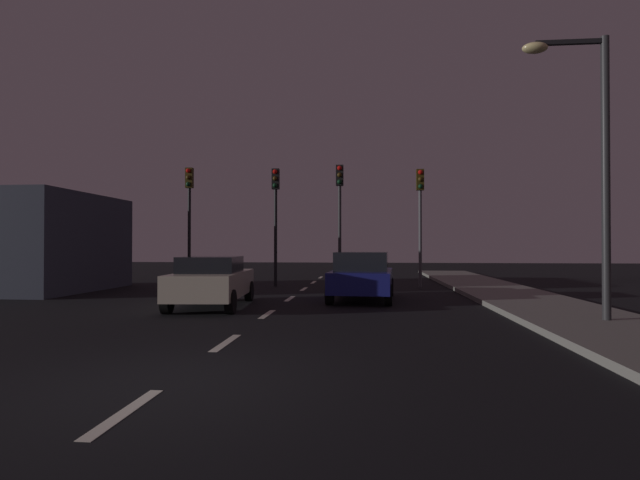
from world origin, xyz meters
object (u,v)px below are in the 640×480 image
at_px(car_adjacent_lane, 212,281).
at_px(street_lamp_right, 591,149).
at_px(traffic_signal_center_left, 276,204).
at_px(car_stopped_ahead, 362,276).
at_px(traffic_signal_far_right, 420,205).
at_px(traffic_signal_center_right, 340,202).
at_px(traffic_signal_far_left, 189,204).

height_order(car_adjacent_lane, street_lamp_right, street_lamp_right).
height_order(traffic_signal_center_left, car_adjacent_lane, traffic_signal_center_left).
bearing_deg(car_stopped_ahead, traffic_signal_center_left, 126.21).
bearing_deg(traffic_signal_far_right, car_stopped_ahead, -114.97).
height_order(car_stopped_ahead, car_adjacent_lane, car_stopped_ahead).
relative_size(traffic_signal_center_left, traffic_signal_far_right, 1.02).
height_order(traffic_signal_center_left, traffic_signal_center_right, traffic_signal_center_right).
xyz_separation_m(traffic_signal_far_right, street_lamp_right, (2.63, -10.07, 0.37)).
xyz_separation_m(traffic_signal_far_left, traffic_signal_far_right, (10.18, -0.00, -0.13)).
relative_size(traffic_signal_center_right, car_adjacent_lane, 1.24).
height_order(traffic_signal_center_right, car_stopped_ahead, traffic_signal_center_right).
bearing_deg(traffic_signal_center_right, car_stopped_ahead, -79.08).
distance_m(traffic_signal_center_right, car_adjacent_lane, 8.68).
height_order(traffic_signal_far_left, traffic_signal_far_right, traffic_signal_far_left).
bearing_deg(traffic_signal_far_left, traffic_signal_center_left, -0.00).
xyz_separation_m(traffic_signal_far_left, car_stopped_ahead, (7.74, -5.23, -2.88)).
height_order(traffic_signal_far_left, traffic_signal_center_left, traffic_signal_far_left).
height_order(traffic_signal_center_right, street_lamp_right, street_lamp_right).
bearing_deg(traffic_signal_center_left, traffic_signal_far_left, 180.00).
bearing_deg(traffic_signal_far_right, traffic_signal_center_left, 180.00).
height_order(car_stopped_ahead, street_lamp_right, street_lamp_right).
height_order(traffic_signal_far_left, street_lamp_right, street_lamp_right).
bearing_deg(traffic_signal_far_left, traffic_signal_center_right, 0.00).
bearing_deg(traffic_signal_center_right, street_lamp_right, -58.88).
bearing_deg(car_adjacent_lane, car_stopped_ahead, 27.45).
bearing_deg(car_stopped_ahead, car_adjacent_lane, -152.55).
height_order(traffic_signal_far_right, car_adjacent_lane, traffic_signal_far_right).
distance_m(traffic_signal_center_right, traffic_signal_far_right, 3.45).
bearing_deg(street_lamp_right, traffic_signal_center_right, 121.12).
bearing_deg(street_lamp_right, traffic_signal_far_left, 141.83).
height_order(traffic_signal_far_left, traffic_signal_center_right, traffic_signal_center_right).
distance_m(traffic_signal_far_right, car_stopped_ahead, 6.39).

